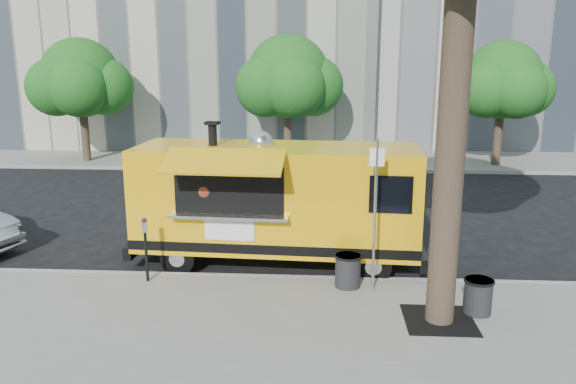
# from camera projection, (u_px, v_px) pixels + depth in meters

# --- Properties ---
(ground) EXTENTS (120.00, 120.00, 0.00)m
(ground) POSITION_uv_depth(u_px,v_px,m) (297.00, 267.00, 12.65)
(ground) COLOR black
(ground) RESTS_ON ground
(sidewalk) EXTENTS (60.00, 6.00, 0.15)m
(sidewalk) POSITION_uv_depth(u_px,v_px,m) (285.00, 355.00, 8.75)
(sidewalk) COLOR gray
(sidewalk) RESTS_ON ground
(curb) EXTENTS (60.00, 0.14, 0.16)m
(curb) POSITION_uv_depth(u_px,v_px,m) (295.00, 280.00, 11.73)
(curb) COLOR #999993
(curb) RESTS_ON ground
(far_sidewalk) EXTENTS (60.00, 5.00, 0.15)m
(far_sidewalk) POSITION_uv_depth(u_px,v_px,m) (311.00, 160.00, 25.75)
(far_sidewalk) COLOR gray
(far_sidewalk) RESTS_ON ground
(tree_well) EXTENTS (1.20, 1.20, 0.02)m
(tree_well) POSITION_uv_depth(u_px,v_px,m) (439.00, 320.00, 9.74)
(tree_well) COLOR black
(tree_well) RESTS_ON sidewalk
(far_tree_a) EXTENTS (3.42, 3.42, 5.36)m
(far_tree_a) POSITION_uv_depth(u_px,v_px,m) (80.00, 78.00, 24.33)
(far_tree_a) COLOR #33261C
(far_tree_a) RESTS_ON far_sidewalk
(far_tree_b) EXTENTS (3.60, 3.60, 5.50)m
(far_tree_b) POSITION_uv_depth(u_px,v_px,m) (288.00, 77.00, 24.16)
(far_tree_b) COLOR #33261C
(far_tree_b) RESTS_ON far_sidewalk
(far_tree_c) EXTENTS (3.24, 3.24, 5.21)m
(far_tree_c) POSITION_uv_depth(u_px,v_px,m) (503.00, 80.00, 23.36)
(far_tree_c) COLOR #33261C
(far_tree_c) RESTS_ON far_sidewalk
(sign_post) EXTENTS (0.28, 0.06, 3.00)m
(sign_post) POSITION_uv_depth(u_px,v_px,m) (375.00, 207.00, 10.63)
(sign_post) COLOR silver
(sign_post) RESTS_ON sidewalk
(parking_meter) EXTENTS (0.11, 0.11, 1.33)m
(parking_meter) POSITION_uv_depth(u_px,v_px,m) (146.00, 242.00, 11.30)
(parking_meter) COLOR black
(parking_meter) RESTS_ON sidewalk
(food_truck) EXTENTS (6.62, 3.18, 3.21)m
(food_truck) POSITION_uv_depth(u_px,v_px,m) (275.00, 200.00, 12.50)
(food_truck) COLOR #F8B50C
(food_truck) RESTS_ON ground
(trash_bin_left) EXTENTS (0.53, 0.53, 0.64)m
(trash_bin_left) POSITION_uv_depth(u_px,v_px,m) (478.00, 295.00, 9.95)
(trash_bin_left) COLOR black
(trash_bin_left) RESTS_ON sidewalk
(trash_bin_right) EXTENTS (0.55, 0.55, 0.66)m
(trash_bin_right) POSITION_uv_depth(u_px,v_px,m) (348.00, 270.00, 11.13)
(trash_bin_right) COLOR black
(trash_bin_right) RESTS_ON sidewalk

